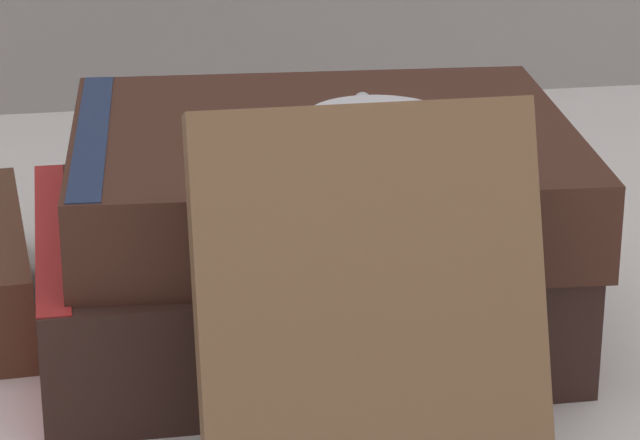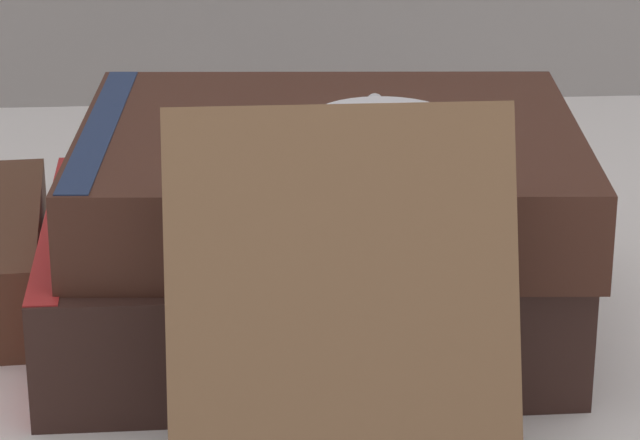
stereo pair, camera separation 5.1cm
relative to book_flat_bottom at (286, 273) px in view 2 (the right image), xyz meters
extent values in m
plane|color=silver|center=(0.02, -0.02, -0.02)|extent=(3.00, 3.00, 0.00)
cube|color=#331E19|center=(0.01, 0.00, 0.00)|extent=(0.20, 0.16, 0.05)
cube|color=#B22323|center=(-0.09, 0.00, 0.00)|extent=(0.01, 0.16, 0.05)
cube|color=#422319|center=(0.02, 0.00, 0.04)|extent=(0.20, 0.17, 0.04)
cube|color=navy|center=(-0.07, 0.01, 0.04)|extent=(0.02, 0.16, 0.04)
cube|color=brown|center=(0.01, -0.12, 0.04)|extent=(0.11, 0.07, 0.13)
cylinder|color=silver|center=(0.04, -0.01, 0.06)|extent=(0.05, 0.05, 0.01)
torus|color=silver|center=(0.04, -0.01, 0.06)|extent=(0.06, 0.06, 0.01)
sphere|color=silver|center=(0.04, 0.02, 0.06)|extent=(0.01, 0.01, 0.01)
camera|label=1|loc=(-0.07, -0.55, 0.24)|focal=85.00mm
camera|label=2|loc=(-0.02, -0.56, 0.24)|focal=85.00mm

